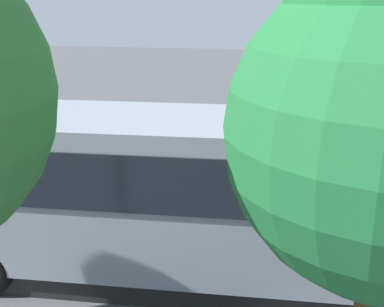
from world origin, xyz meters
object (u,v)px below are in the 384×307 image
Objects in this scene: parked_motorcycle_dark at (308,222)px; stunt_motorcycle at (144,130)px; tour_bus at (205,201)px; spectator_centre at (165,179)px; spectator_left at (213,182)px; parked_motorcycle_silver at (163,208)px; spectator_far_left at (261,184)px.

stunt_motorcycle is at bearing -44.85° from parked_motorcycle_dark.
tour_bus is 3.04m from spectator_centre.
tour_bus is 5.74× the size of stunt_motorcycle.
spectator_left is at bearing -86.28° from tour_bus.
parked_motorcycle_silver is (1.13, 0.56, -0.52)m from spectator_left.
parked_motorcycle_silver is 3.40m from parked_motorcycle_dark.
stunt_motorcycle reaches higher than parked_motorcycle_dark.
parked_motorcycle_silver is 1.00× the size of parked_motorcycle_dark.
tour_bus reaches higher than stunt_motorcycle.
stunt_motorcycle is (3.11, -7.04, -0.63)m from tour_bus.
stunt_motorcycle is at bearing -70.07° from parked_motorcycle_silver.
spectator_left is 1.21m from spectator_centre.
spectator_left is 0.82× the size of parked_motorcycle_silver.
tour_bus reaches higher than parked_motorcycle_silver.
tour_bus is at bearing 113.81° from stunt_motorcycle.
spectator_centre is (1.38, -2.63, -0.65)m from tour_bus.
spectator_far_left reaches higher than spectator_left.
parked_motorcycle_silver is (1.30, -2.06, -1.16)m from tour_bus.
tour_bus is 3.04m from parked_motorcycle_dark.
spectator_centre is (1.21, -0.01, -0.00)m from spectator_left.
tour_bus is at bearing 41.64° from parked_motorcycle_dark.
tour_bus is 2.70m from spectator_left.
parked_motorcycle_silver is 5.32m from stunt_motorcycle.
parked_motorcycle_dark is (-2.10, -1.86, -1.16)m from tour_bus.
spectator_far_left is at bearing 178.58° from spectator_left.
spectator_far_left is at bearing 132.65° from stunt_motorcycle.
parked_motorcycle_dark is (-2.27, 0.75, -0.52)m from spectator_left.
spectator_centre is 4.74m from stunt_motorcycle.
parked_motorcycle_dark is at bearing -138.36° from tour_bus.
stunt_motorcycle reaches higher than spectator_centre.
spectator_far_left is 1.04× the size of spectator_centre.
parked_motorcycle_silver is at bearing 109.93° from stunt_motorcycle.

